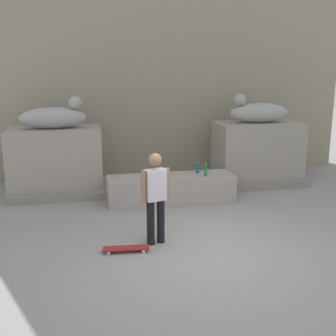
% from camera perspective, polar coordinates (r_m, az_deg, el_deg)
% --- Properties ---
extents(ground_plane, '(40.00, 40.00, 0.00)m').
position_cam_1_polar(ground_plane, '(7.63, 5.00, -11.11)').
color(ground_plane, gray).
extents(facade_wall, '(11.37, 0.60, 5.67)m').
position_cam_1_polar(facade_wall, '(12.65, -2.36, 12.16)').
color(facade_wall, gray).
rests_on(facade_wall, ground_plane).
extents(pedestal_left, '(2.24, 1.29, 1.61)m').
position_cam_1_polar(pedestal_left, '(11.13, -14.54, 0.93)').
color(pedestal_left, gray).
rests_on(pedestal_left, ground_plane).
extents(pedestal_right, '(2.24, 1.29, 1.61)m').
position_cam_1_polar(pedestal_right, '(12.06, 11.61, 2.07)').
color(pedestal_right, gray).
rests_on(pedestal_right, ground_plane).
extents(statue_reclining_left, '(1.61, 0.60, 0.78)m').
position_cam_1_polar(statue_reclining_left, '(10.95, -14.70, 6.50)').
color(statue_reclining_left, '#999892').
rests_on(statue_reclining_left, pedestal_left).
extents(statue_reclining_right, '(1.62, 0.62, 0.78)m').
position_cam_1_polar(statue_reclining_right, '(11.87, 11.71, 7.21)').
color(statue_reclining_right, '#999892').
rests_on(statue_reclining_right, pedestal_right).
extents(ledge_block, '(2.96, 0.82, 0.61)m').
position_cam_1_polar(ledge_block, '(10.20, 0.39, -2.70)').
color(ledge_block, gray).
rests_on(ledge_block, ground_plane).
extents(skater, '(0.52, 0.29, 1.67)m').
position_cam_1_polar(skater, '(7.68, -1.65, -3.51)').
color(skater, black).
rests_on(skater, ground_plane).
extents(skateboard, '(0.81, 0.26, 0.08)m').
position_cam_1_polar(skateboard, '(7.68, -5.54, -10.45)').
color(skateboard, maroon).
rests_on(skateboard, ground_plane).
extents(bottle_green, '(0.07, 0.07, 0.31)m').
position_cam_1_polar(bottle_green, '(10.10, 4.97, -0.36)').
color(bottle_green, '#1E722D').
rests_on(bottle_green, ledge_block).
extents(bottle_blue, '(0.08, 0.08, 0.26)m').
position_cam_1_polar(bottle_blue, '(10.38, 3.92, -0.08)').
color(bottle_blue, '#194C99').
rests_on(bottle_blue, ledge_block).
extents(stair_step, '(7.57, 0.50, 0.18)m').
position_cam_1_polar(stair_step, '(10.84, -0.28, -2.87)').
color(stair_step, gray).
rests_on(stair_step, ground_plane).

